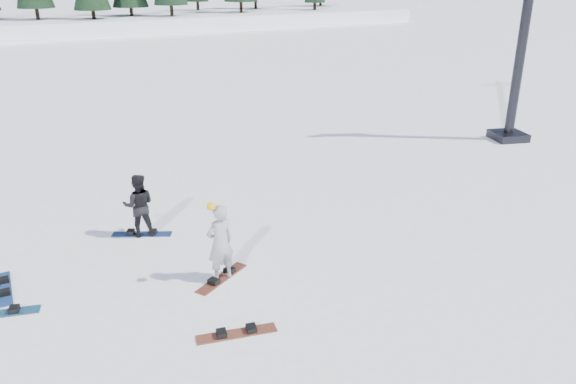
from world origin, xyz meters
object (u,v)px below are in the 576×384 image
object	(u,v)px
snowboarder_man	(139,205)
snowboard_loose_a	(4,289)
lift_tower	(520,55)
snowboard_loose_b	(237,334)
snowboarder_woman	(220,243)

from	to	relation	value
snowboarder_man	snowboard_loose_a	bearing A→B (deg)	39.03
lift_tower	snowboard_loose_b	distance (m)	16.34
snowboard_loose_b	snowboarder_woman	bearing A→B (deg)	87.49
lift_tower	snowboard_loose_a	xyz separation A→B (m)	(-18.29, -2.70, -3.27)
lift_tower	snowboarder_man	xyz separation A→B (m)	(-15.03, -1.50, -2.47)
snowboarder_man	snowboard_loose_a	size ratio (longest dim) A/B	1.09
lift_tower	snowboarder_woman	xyz separation A→B (m)	(-14.09, -4.52, -2.40)
snowboarder_man	snowboard_loose_b	distance (m)	5.09
snowboard_loose_b	snowboard_loose_a	size ratio (longest dim) A/B	1.00
lift_tower	snowboarder_man	distance (m)	15.31
snowboarder_man	snowboard_loose_b	world-z (taller)	snowboarder_man
snowboarder_woman	snowboard_loose_a	bearing A→B (deg)	-33.35
snowboarder_man	snowboard_loose_a	world-z (taller)	snowboarder_man
lift_tower	snowboard_loose_b	bearing A→B (deg)	-138.68
snowboarder_man	snowboard_loose_b	bearing A→B (deg)	113.43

